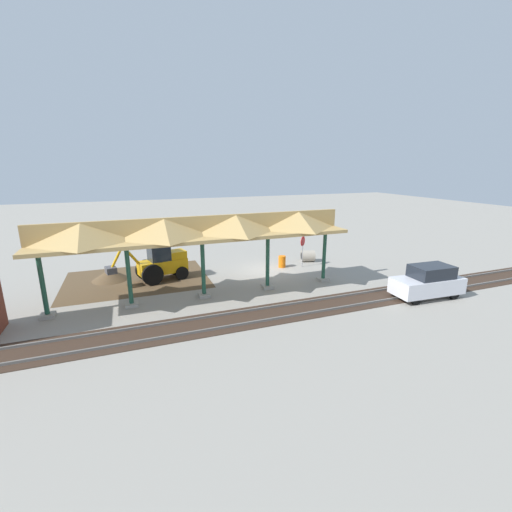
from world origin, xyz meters
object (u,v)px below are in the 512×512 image
at_px(distant_parked_car, 428,282).
at_px(stop_sign, 303,245).
at_px(traffic_barrel, 282,262).
at_px(concrete_pipe, 308,256).
at_px(backhoe, 160,262).

bearing_deg(distant_parked_car, stop_sign, -64.76).
bearing_deg(distant_parked_car, traffic_barrel, -58.23).
relative_size(stop_sign, distant_parked_car, 0.56).
distance_m(stop_sign, concrete_pipe, 2.13).
height_order(concrete_pipe, distant_parked_car, distant_parked_car).
bearing_deg(stop_sign, traffic_barrel, -16.68).
bearing_deg(concrete_pipe, backhoe, 2.87).
xyz_separation_m(stop_sign, traffic_barrel, (1.51, -0.45, -1.30)).
xyz_separation_m(backhoe, traffic_barrel, (-9.10, 0.18, -0.81)).
relative_size(stop_sign, traffic_barrel, 2.69).
bearing_deg(distant_parked_car, concrete_pipe, -73.93).
bearing_deg(traffic_barrel, backhoe, -1.12).
distance_m(stop_sign, distant_parked_car, 9.26).
height_order(backhoe, distant_parked_car, backhoe).
bearing_deg(backhoe, distant_parked_car, 148.32).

